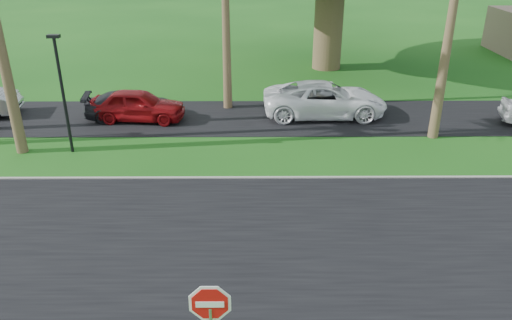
{
  "coord_description": "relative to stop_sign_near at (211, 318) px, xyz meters",
  "views": [
    {
      "loc": [
        1.27,
        -9.9,
        8.02
      ],
      "look_at": [
        1.35,
        3.7,
        1.8
      ],
      "focal_mm": 35.0,
      "sensor_mm": 36.0,
      "label": 1
    }
  ],
  "objects": [
    {
      "name": "car_minivan",
      "position": [
        4.16,
        15.72,
        -0.97
      ],
      "size": [
        5.84,
        2.75,
        1.61
      ],
      "primitive_type": "imported",
      "rotation": [
        0.0,
        0.0,
        1.58
      ],
      "color": "white",
      "rests_on": "ground"
    },
    {
      "name": "streetlight_right",
      "position": [
        -6.5,
        11.5,
        0.88
      ],
      "size": [
        0.45,
        0.25,
        4.64
      ],
      "color": "black",
      "rests_on": "ground"
    },
    {
      "name": "ground",
      "position": [
        -0.5,
        3.0,
        -1.77
      ],
      "size": [
        120.0,
        120.0,
        0.0
      ],
      "primitive_type": "plane",
      "color": "#144C13",
      "rests_on": "ground"
    },
    {
      "name": "stop_sign_near",
      "position": [
        0.0,
        0.0,
        0.0
      ],
      "size": [
        1.05,
        0.07,
        2.62
      ],
      "color": "gray",
      "rests_on": "ground"
    },
    {
      "name": "road",
      "position": [
        -0.5,
        5.0,
        -1.76
      ],
      "size": [
        120.0,
        8.0,
        0.02
      ],
      "primitive_type": "cube",
      "color": "black",
      "rests_on": "ground"
    },
    {
      "name": "parking_strip",
      "position": [
        -0.5,
        15.5,
        -1.76
      ],
      "size": [
        120.0,
        5.0,
        0.02
      ],
      "primitive_type": "cube",
      "color": "black",
      "rests_on": "ground"
    },
    {
      "name": "car_dark",
      "position": [
        -4.96,
        15.49,
        -1.15
      ],
      "size": [
        4.47,
        2.28,
        1.24
      ],
      "primitive_type": "imported",
      "rotation": [
        0.0,
        0.0,
        1.7
      ],
      "color": "black",
      "rests_on": "ground"
    },
    {
      "name": "curb",
      "position": [
        -0.5,
        9.05,
        -1.74
      ],
      "size": [
        120.0,
        0.12,
        0.06
      ],
      "primitive_type": "cube",
      "color": "gray",
      "rests_on": "ground"
    },
    {
      "name": "car_red",
      "position": [
        -4.56,
        15.16,
        -1.05
      ],
      "size": [
        4.41,
        2.09,
        1.45
      ],
      "primitive_type": "imported",
      "rotation": [
        0.0,
        0.0,
        1.48
      ],
      "color": "maroon",
      "rests_on": "ground"
    }
  ]
}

